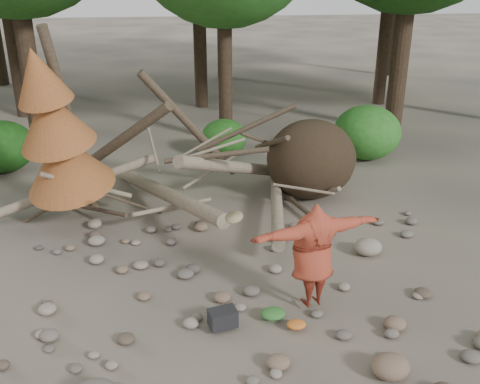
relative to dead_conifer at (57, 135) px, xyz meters
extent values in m
plane|color=#514C44|center=(3.12, -3.37, -2.11)|extent=(120.00, 120.00, 0.00)
ellipsoid|color=#332619|center=(5.72, 0.93, -1.12)|extent=(2.20, 1.87, 1.98)
cylinder|color=gray|center=(2.12, 0.33, -1.56)|extent=(2.61, 5.11, 1.08)
cylinder|color=gray|center=(3.92, 0.83, -1.21)|extent=(3.18, 3.71, 1.90)
cylinder|color=brown|center=(0.92, 1.23, -0.71)|extent=(3.08, 1.91, 2.49)
cylinder|color=gray|center=(4.72, 0.13, -1.76)|extent=(1.13, 4.98, 0.43)
cylinder|color=brown|center=(2.82, 1.43, -0.31)|extent=(2.39, 1.03, 2.89)
cylinder|color=gray|center=(0.12, 0.63, -1.41)|extent=(3.71, 0.86, 1.20)
cylinder|color=#4C3F30|center=(0.62, 0.13, -1.81)|extent=(1.52, 1.70, 0.49)
cylinder|color=gray|center=(3.32, 1.03, -1.31)|extent=(1.57, 0.85, 0.69)
cylinder|color=#4C3F30|center=(4.92, 1.53, -0.91)|extent=(1.92, 1.25, 1.10)
cylinder|color=gray|center=(1.92, 0.83, -0.61)|extent=(0.37, 1.42, 0.85)
cylinder|color=#4C3F30|center=(5.32, -0.17, -1.96)|extent=(0.79, 2.54, 0.12)
cylinder|color=gray|center=(2.32, -0.27, -1.66)|extent=(1.78, 1.11, 0.29)
cylinder|color=#4C3F30|center=(0.22, 0.43, 0.09)|extent=(0.67, 1.13, 4.35)
cone|color=brown|center=(0.06, 0.12, -0.61)|extent=(2.06, 2.13, 1.86)
cone|color=brown|center=(-0.05, -0.09, 0.39)|extent=(1.71, 1.78, 1.65)
cone|color=brown|center=(-0.14, -0.28, 1.29)|extent=(1.23, 1.30, 1.41)
cylinder|color=#38281C|center=(4.12, 5.83, 1.46)|extent=(0.44, 0.44, 7.14)
cylinder|color=#38281C|center=(-3.38, 10.13, 1.67)|extent=(0.42, 0.42, 7.56)
cylinder|color=#38281C|center=(11.12, 10.43, 1.95)|extent=(0.50, 0.50, 8.12)
ellipsoid|color=#1C5216|center=(-2.38, 3.83, -1.39)|extent=(1.80, 1.80, 1.44)
ellipsoid|color=#26681E|center=(3.92, 4.43, -1.55)|extent=(1.40, 1.40, 1.12)
ellipsoid|color=#307B26|center=(8.12, 3.63, -1.31)|extent=(2.00, 2.00, 1.60)
imported|color=#9C3623|center=(4.57, -3.70, -1.11)|extent=(2.34, 1.11, 1.84)
cylinder|color=#8C7E59|center=(3.25, -3.89, -0.27)|extent=(0.36, 0.37, 0.14)
cube|color=black|center=(3.04, -4.12, -1.97)|extent=(0.49, 0.38, 0.29)
ellipsoid|color=#2F6B2B|center=(3.87, -4.00, -2.04)|extent=(0.41, 0.34, 0.15)
ellipsoid|color=#C76622|center=(4.19, -4.31, -2.06)|extent=(0.31, 0.25, 0.11)
ellipsoid|color=#7B604D|center=(5.26, -5.48, -1.95)|extent=(0.54, 0.49, 0.33)
ellipsoid|color=gray|center=(6.16, -2.10, -1.95)|extent=(0.55, 0.50, 0.33)
camera|label=1|loc=(2.42, -11.12, 3.19)|focal=40.00mm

